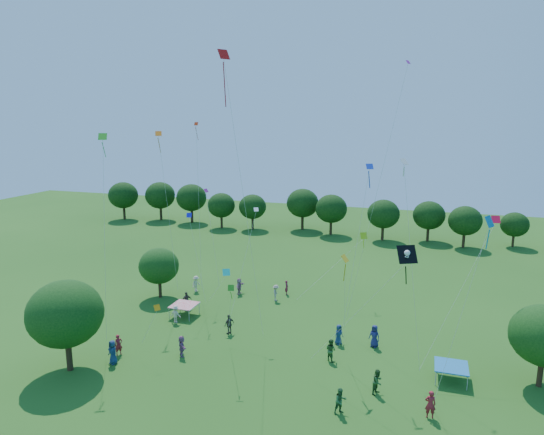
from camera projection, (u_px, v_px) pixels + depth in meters
The scene contains 39 objects.
near_tree_west at pixel (65, 314), 34.00m from camera, with size 5.25×5.25×6.67m.
near_tree_north at pixel (159, 266), 48.39m from camera, with size 3.98×3.98×5.08m.
treeline at pixel (345, 209), 74.13m from camera, with size 88.01×8.77×6.77m.
tent_red_stripe at pixel (184, 305), 44.16m from camera, with size 2.20×2.20×1.10m.
tent_blue at pixel (451, 366), 33.26m from camera, with size 2.20×2.20×1.10m.
crowd_person_0 at pixel (374, 336), 38.22m from camera, with size 0.89×0.48×1.80m, color navy.
crowd_person_1 at pixel (430, 404), 29.12m from camera, with size 0.66×0.43×1.78m, color maroon.
crowd_person_2 at pixel (378, 382), 31.70m from camera, with size 0.84×0.45×1.70m, color #265122.
crowd_person_3 at pixel (276, 293), 47.87m from camera, with size 1.07×0.48×1.63m, color #A69485.
crowd_person_4 at pixel (229, 324), 40.50m from camera, with size 1.00×0.45×1.70m, color #433D35.
crowd_person_5 at pixel (182, 346), 36.75m from camera, with size 1.51×0.54×1.61m, color #8F5382.
crowd_person_6 at pixel (339, 334), 38.69m from camera, with size 0.80×0.43×1.63m, color navy.
crowd_person_7 at pixel (119, 345), 36.92m from camera, with size 0.60×0.39×1.62m, color maroon.
crowd_person_8 at pixel (341, 401), 29.56m from camera, with size 0.82×0.44×1.66m, color #275B2C.
crowd_person_9 at pixel (176, 314), 42.75m from camera, with size 1.04×0.46×1.58m, color beige.
crowd_person_10 at pixel (187, 301), 45.72m from camera, with size 1.01×0.46×1.72m, color #3B382F.
crowd_person_11 at pixel (239, 286), 49.73m from camera, with size 1.56×0.56×1.67m, color #A15E85.
crowd_person_12 at pixel (113, 352), 35.58m from camera, with size 0.89×0.48×1.81m, color navy.
crowd_person_13 at pixel (287, 288), 49.61m from camera, with size 0.55×0.35×1.48m, color maroon.
crowd_person_14 at pixel (331, 350), 36.02m from camera, with size 0.85×0.46×1.72m, color #2F5F29.
crowd_person_15 at pixel (196, 284), 50.46m from camera, with size 1.09×0.49×1.67m, color beige.
pirate_kite at pixel (405, 256), 28.59m from camera, with size 6.76×2.38×9.08m.
red_high_kite at pixel (230, 106), 33.35m from camera, with size 2.66×1.83×21.02m.
small_kite_0 at pixel (198, 171), 46.63m from camera, with size 0.90×1.48×16.09m.
small_kite_1 at pixel (162, 166), 44.40m from camera, with size 1.17×1.24×15.32m.
small_kite_2 at pixel (357, 244), 46.57m from camera, with size 5.71×5.38×5.62m.
small_kite_3 at pixel (103, 174), 36.22m from camera, with size 1.17×2.60×15.37m.
small_kite_4 at pixel (192, 233), 43.43m from camera, with size 1.75×0.40×8.16m.
small_kite_5 at pixel (384, 163), 37.81m from camera, with size 4.04×1.18×20.72m.
small_kite_6 at pixel (249, 240), 39.79m from camera, with size 1.29×4.17×9.18m.
small_kite_7 at pixel (225, 274), 44.11m from camera, with size 1.91×1.04×2.97m.
small_kite_8 at pixel (483, 245), 34.23m from camera, with size 4.87×6.14×9.62m.
small_kite_9 at pixel (156, 311), 35.71m from camera, with size 1.40×0.73×2.98m.
small_kite_10 at pixel (345, 271), 33.36m from camera, with size 0.51×1.98×7.32m.
small_kite_11 at pixel (231, 297), 34.20m from camera, with size 2.13×4.04×5.21m.
small_kite_12 at pixel (363, 207), 34.13m from camera, with size 1.82×1.52×13.35m.
small_kite_13 at pixel (209, 214), 47.33m from camera, with size 1.34×0.48×9.75m.
small_kite_14 at pixel (408, 209), 30.90m from camera, with size 2.06×1.05×13.98m.
small_kite_15 at pixel (482, 247), 27.14m from camera, with size 2.52×1.20×11.15m.
Camera 1 is at (10.14, -17.32, 17.78)m, focal length 32.00 mm.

